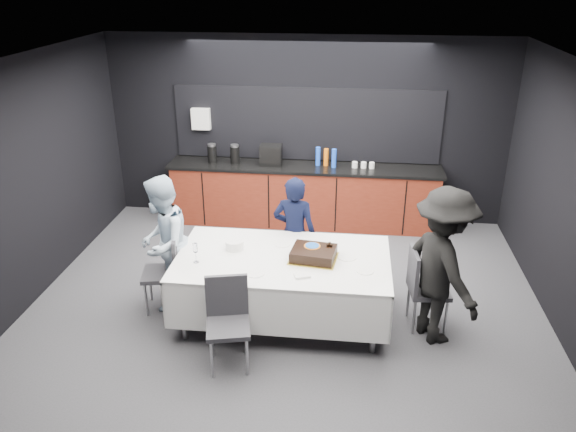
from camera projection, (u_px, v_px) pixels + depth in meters
The scene contains 18 objects.
ground at pixel (287, 299), 6.77m from camera, with size 6.00×6.00×0.00m, color #434448.
room_shell at pixel (287, 151), 6.01m from camera, with size 6.04×5.04×2.82m.
kitchenette at pixel (303, 190), 8.56m from camera, with size 4.10×0.64×2.05m.
party_table at pixel (283, 268), 6.15m from camera, with size 2.32×1.32×0.78m.
cake_assembly at pixel (314, 254), 6.03m from camera, with size 0.55×0.47×0.16m.
plate_stack at pixel (235, 245), 6.26m from camera, with size 0.20×0.20×0.10m, color white.
loose_plate_near at pixel (255, 273), 5.78m from camera, with size 0.20×0.20×0.01m, color white.
loose_plate_right_a at pixel (347, 257), 6.10m from camera, with size 0.21×0.21×0.01m, color white.
loose_plate_right_b at pixel (365, 271), 5.82m from camera, with size 0.18×0.18×0.01m, color white.
loose_plate_far at pixel (282, 244), 6.37m from camera, with size 0.18×0.18×0.01m, color white.
fork_pile at pixel (302, 276), 5.71m from camera, with size 0.16×0.10×0.02m, color white.
champagne_flute at pixel (195, 249), 5.93m from camera, with size 0.06×0.06×0.22m.
chair_left at pixel (168, 267), 6.40m from camera, with size 0.49×0.49×0.92m.
chair_right at pixel (422, 283), 6.07m from camera, with size 0.46×0.46×0.92m.
chair_near at pixel (228, 316), 5.51m from camera, with size 0.50×0.50×0.92m.
person_center at pixel (294, 234), 6.76m from camera, with size 0.53×0.35×1.44m, color black.
person_left at pixel (163, 243), 6.37m from camera, with size 0.77×0.60×1.58m, color #AEC5DA.
person_right at pixel (442, 267), 5.75m from camera, with size 1.11×0.64×1.71m, color black.
Camera 1 is at (0.68, -5.73, 3.68)m, focal length 35.00 mm.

